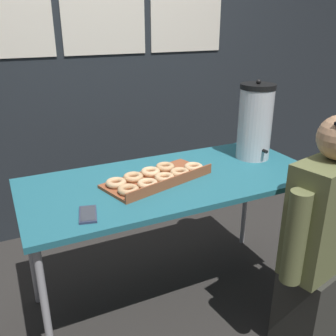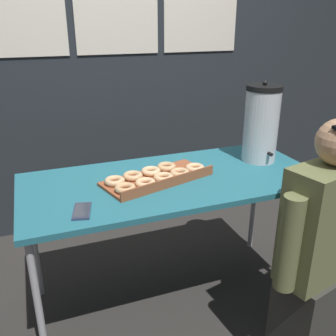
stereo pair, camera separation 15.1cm
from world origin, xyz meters
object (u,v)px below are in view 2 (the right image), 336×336
object	(u,v)px
coffee_urn	(261,124)
person_seated	(320,253)
cell_phone	(82,211)
donut_box	(155,177)

from	to	relation	value
coffee_urn	person_seated	xyz separation A→B (m)	(-0.07, -0.65, -0.43)
coffee_urn	cell_phone	xyz separation A→B (m)	(-1.06, -0.28, -0.21)
cell_phone	donut_box	bearing A→B (deg)	40.35
donut_box	coffee_urn	bearing A→B (deg)	-9.45
donut_box	coffee_urn	world-z (taller)	coffee_urn
donut_box	coffee_urn	xyz separation A→B (m)	(0.66, 0.08, 0.20)
donut_box	cell_phone	bearing A→B (deg)	-169.31
cell_phone	person_seated	bearing A→B (deg)	-6.82
person_seated	donut_box	bearing A→B (deg)	-57.54
cell_phone	coffee_urn	bearing A→B (deg)	28.33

